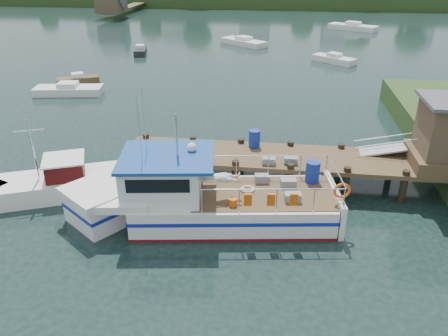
# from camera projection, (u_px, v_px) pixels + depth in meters

# --- Properties ---
(ground_plane) EXTENTS (160.00, 160.00, 0.00)m
(ground_plane) POSITION_uv_depth(u_px,v_px,m) (248.00, 179.00, 21.66)
(ground_plane) COLOR black
(dock) EXTENTS (16.60, 3.00, 4.78)m
(dock) POSITION_uv_depth(u_px,v_px,m) (391.00, 145.00, 19.89)
(dock) COLOR #4F3D25
(dock) RESTS_ON ground
(lobster_boat) EXTENTS (11.73, 4.76, 5.58)m
(lobster_boat) POSITION_uv_depth(u_px,v_px,m) (199.00, 199.00, 17.96)
(lobster_boat) COLOR silver
(lobster_boat) RESTS_ON ground
(work_boat) EXTENTS (6.95, 4.36, 3.75)m
(work_boat) POSITION_uv_depth(u_px,v_px,m) (49.00, 184.00, 19.99)
(work_boat) COLOR silver
(work_boat) RESTS_ON ground
(moored_rowboat) EXTENTS (3.54, 2.69, 0.99)m
(moored_rowboat) POSITION_uv_depth(u_px,v_px,m) (78.00, 80.00, 37.13)
(moored_rowboat) COLOR #4F3D25
(moored_rowboat) RESTS_ON ground
(moored_far) EXTENTS (7.13, 5.38, 1.17)m
(moored_far) POSITION_uv_depth(u_px,v_px,m) (353.00, 27.00, 63.39)
(moored_far) COLOR silver
(moored_far) RESTS_ON ground
(moored_a) EXTENTS (5.45, 2.61, 0.96)m
(moored_a) POSITION_uv_depth(u_px,v_px,m) (69.00, 90.00, 34.54)
(moored_a) COLOR silver
(moored_a) RESTS_ON ground
(moored_b) EXTENTS (4.46, 4.02, 0.99)m
(moored_b) POSITION_uv_depth(u_px,v_px,m) (334.00, 59.00, 44.48)
(moored_b) COLOR silver
(moored_b) RESTS_ON ground
(moored_d) EXTENTS (6.06, 5.48, 1.04)m
(moored_d) POSITION_uv_depth(u_px,v_px,m) (244.00, 42.00, 52.99)
(moored_d) COLOR silver
(moored_d) RESTS_ON ground
(moored_e) EXTENTS (2.02, 3.75, 0.99)m
(moored_e) POSITION_uv_depth(u_px,v_px,m) (140.00, 51.00, 48.41)
(moored_e) COLOR black
(moored_e) RESTS_ON ground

